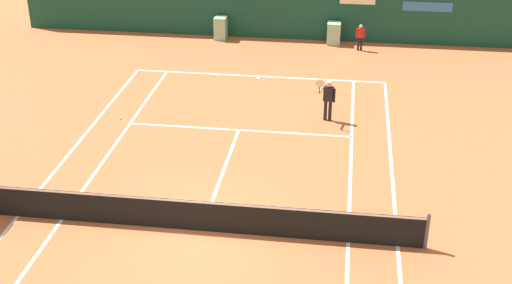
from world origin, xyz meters
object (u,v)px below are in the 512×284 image
ball_kid_right_post (360,36)px  tennis_ball_mid_court (330,86)px  player_on_baseline (328,97)px  tennis_ball_by_sideline (230,128)px  tennis_ball_near_service_line (120,119)px

ball_kid_right_post → tennis_ball_mid_court: 4.85m
player_on_baseline → tennis_ball_by_sideline: player_on_baseline is taller
ball_kid_right_post → tennis_ball_mid_court: ball_kid_right_post is taller
ball_kid_right_post → tennis_ball_by_sideline: bearing=66.5°
ball_kid_right_post → tennis_ball_near_service_line: (-8.68, -8.97, -0.68)m
ball_kid_right_post → tennis_ball_near_service_line: bearing=48.7°
tennis_ball_near_service_line → ball_kid_right_post: bearing=45.9°
tennis_ball_by_sideline → ball_kid_right_post: bearing=63.7°
player_on_baseline → tennis_ball_mid_court: size_ratio=26.18×
player_on_baseline → ball_kid_right_post: bearing=-87.0°
ball_kid_right_post → tennis_ball_mid_court: bearing=78.5°
tennis_ball_mid_court → tennis_ball_near_service_line: same height
tennis_ball_mid_court → tennis_ball_by_sideline: (-3.35, -4.53, 0.00)m
player_on_baseline → tennis_ball_near_service_line: 7.65m
ball_kid_right_post → player_on_baseline: bearing=84.6°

